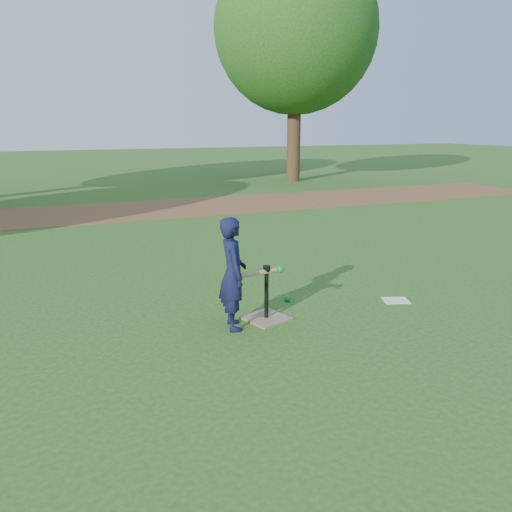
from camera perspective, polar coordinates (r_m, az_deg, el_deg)
name	(u,v)px	position (r m, az deg, el deg)	size (l,w,h in m)	color
ground	(253,309)	(5.86, -0.30, -6.05)	(80.00, 80.00, 0.00)	#285116
dirt_strip	(141,210)	(12.91, -12.98, 5.17)	(24.00, 3.00, 0.01)	brown
child	(233,274)	(5.16, -2.67, -2.03)	(0.43, 0.28, 1.19)	black
wiffle_ball_ground	(287,298)	(6.10, 3.60, -4.85)	(0.08, 0.08, 0.08)	#0B8330
clipboard	(396,300)	(6.35, 15.68, -4.91)	(0.30, 0.23, 0.01)	silver
batting_tee	(266,310)	(5.53, 1.19, -6.16)	(0.54, 0.54, 0.61)	#8B7358
swing_action	(259,273)	(5.31, 0.39, -1.92)	(0.63, 0.16, 0.10)	tan
tree_right	(296,31)	(19.37, 4.56, 24.30)	(5.80, 5.80, 8.21)	#382316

